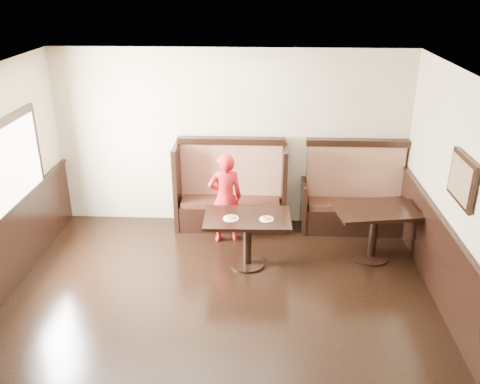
# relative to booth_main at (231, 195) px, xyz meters

# --- Properties ---
(ground) EXTENTS (7.00, 7.00, 0.00)m
(ground) POSITION_rel_booth_main_xyz_m (0.00, -3.30, -0.53)
(ground) COLOR black
(ground) RESTS_ON ground
(room_shell) EXTENTS (7.00, 7.00, 7.00)m
(room_shell) POSITION_rel_booth_main_xyz_m (-0.30, -3.01, 0.14)
(room_shell) COLOR #BDAF89
(room_shell) RESTS_ON ground
(booth_main) EXTENTS (1.75, 0.72, 1.45)m
(booth_main) POSITION_rel_booth_main_xyz_m (0.00, 0.00, 0.00)
(booth_main) COLOR black
(booth_main) RESTS_ON ground
(booth_neighbor) EXTENTS (1.65, 0.72, 1.45)m
(booth_neighbor) POSITION_rel_booth_main_xyz_m (1.95, -0.00, -0.05)
(booth_neighbor) COLOR black
(booth_neighbor) RESTS_ON ground
(table_main) EXTENTS (1.19, 0.76, 0.75)m
(table_main) POSITION_rel_booth_main_xyz_m (0.31, -1.21, 0.05)
(table_main) COLOR black
(table_main) RESTS_ON ground
(table_neighbor) EXTENTS (1.23, 0.92, 0.78)m
(table_neighbor) POSITION_rel_booth_main_xyz_m (2.09, -0.93, 0.06)
(table_neighbor) COLOR black
(table_neighbor) RESTS_ON ground
(child) EXTENTS (0.57, 0.44, 1.41)m
(child) POSITION_rel_booth_main_xyz_m (-0.05, -0.51, 0.18)
(child) COLOR red
(child) RESTS_ON ground
(pizza_plate_left) EXTENTS (0.21, 0.21, 0.04)m
(pizza_plate_left) POSITION_rel_booth_main_xyz_m (0.09, -1.28, 0.24)
(pizza_plate_left) COLOR white
(pizza_plate_left) RESTS_ON table_main
(pizza_plate_right) EXTENTS (0.20, 0.20, 0.04)m
(pizza_plate_right) POSITION_rel_booth_main_xyz_m (0.57, -1.28, 0.23)
(pizza_plate_right) COLOR white
(pizza_plate_right) RESTS_ON table_main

